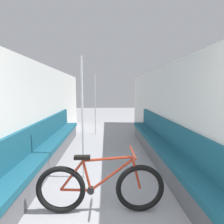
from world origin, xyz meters
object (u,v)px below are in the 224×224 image
at_px(grab_pole_near, 95,105).
at_px(grab_pole_far, 83,121).
at_px(bench_seat_row_right, 161,148).
at_px(bicycle, 101,188).
at_px(bench_seat_row_left, 48,149).

height_order(grab_pole_near, grab_pole_far, same).
xyz_separation_m(bench_seat_row_right, bicycle, (-1.30, -1.57, 0.02)).
xyz_separation_m(bicycle, grab_pole_far, (-0.34, 0.93, 0.72)).
xyz_separation_m(bench_seat_row_right, grab_pole_far, (-1.63, -0.64, 0.74)).
bearing_deg(bench_seat_row_left, grab_pole_far, -37.16).
bearing_deg(bicycle, grab_pole_near, 99.46).
distance_m(bench_seat_row_left, grab_pole_far, 1.29).
relative_size(bicycle, grab_pole_far, 0.77).
xyz_separation_m(bench_seat_row_left, grab_pole_near, (0.87, 2.52, 0.74)).
bearing_deg(grab_pole_far, bench_seat_row_left, 142.84).
height_order(bench_seat_row_right, grab_pole_far, grab_pole_far).
xyz_separation_m(bench_seat_row_left, bicycle, (1.18, -1.57, 0.02)).
relative_size(bench_seat_row_right, bicycle, 2.86).
height_order(bench_seat_row_right, grab_pole_near, grab_pole_near).
bearing_deg(grab_pole_near, bicycle, -85.67).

